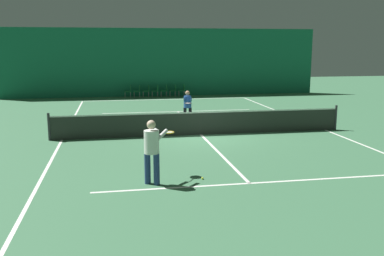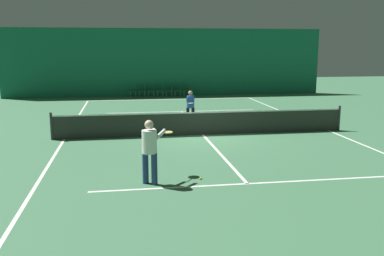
% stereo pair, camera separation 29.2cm
% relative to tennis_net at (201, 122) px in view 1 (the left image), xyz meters
% --- Properties ---
extents(ground_plane, '(60.00, 60.00, 0.00)m').
position_rel_tennis_net_xyz_m(ground_plane, '(0.00, 0.00, -0.51)').
color(ground_plane, '#3D704C').
extents(backdrop_curtain, '(23.00, 0.12, 4.81)m').
position_rel_tennis_net_xyz_m(backdrop_curtain, '(0.00, 14.10, 1.90)').
color(backdrop_curtain, '#196B4C').
rests_on(backdrop_curtain, ground).
extents(court_line_baseline_far, '(11.00, 0.10, 0.00)m').
position_rel_tennis_net_xyz_m(court_line_baseline_far, '(0.00, 11.90, -0.51)').
color(court_line_baseline_far, white).
rests_on(court_line_baseline_far, ground).
extents(court_line_service_far, '(8.25, 0.10, 0.00)m').
position_rel_tennis_net_xyz_m(court_line_service_far, '(0.00, 6.40, -0.51)').
color(court_line_service_far, white).
rests_on(court_line_service_far, ground).
extents(court_line_service_near, '(8.25, 0.10, 0.00)m').
position_rel_tennis_net_xyz_m(court_line_service_near, '(0.00, -6.40, -0.51)').
color(court_line_service_near, white).
rests_on(court_line_service_near, ground).
extents(court_line_sideline_left, '(0.10, 23.80, 0.00)m').
position_rel_tennis_net_xyz_m(court_line_sideline_left, '(-5.50, 0.00, -0.51)').
color(court_line_sideline_left, white).
rests_on(court_line_sideline_left, ground).
extents(court_line_sideline_right, '(0.10, 23.80, 0.00)m').
position_rel_tennis_net_xyz_m(court_line_sideline_right, '(5.50, 0.00, -0.51)').
color(court_line_sideline_right, white).
rests_on(court_line_sideline_right, ground).
extents(court_line_centre, '(0.10, 12.80, 0.00)m').
position_rel_tennis_net_xyz_m(court_line_centre, '(0.00, 0.00, -0.51)').
color(court_line_centre, white).
rests_on(court_line_centre, ground).
extents(tennis_net, '(12.00, 0.10, 1.07)m').
position_rel_tennis_net_xyz_m(tennis_net, '(0.00, 0.00, 0.00)').
color(tennis_net, '#2D332D').
rests_on(tennis_net, ground).
extents(player_near, '(1.05, 1.34, 1.71)m').
position_rel_tennis_net_xyz_m(player_near, '(-2.52, -5.96, 0.49)').
color(player_near, navy).
rests_on(player_near, ground).
extents(player_far, '(0.54, 1.33, 1.54)m').
position_rel_tennis_net_xyz_m(player_far, '(-0.11, 2.56, 0.39)').
color(player_far, black).
rests_on(player_far, ground).
extents(courtside_chair_0, '(0.44, 0.44, 0.84)m').
position_rel_tennis_net_xyz_m(courtside_chair_0, '(-2.42, 13.55, -0.03)').
color(courtside_chair_0, '#99999E').
rests_on(courtside_chair_0, ground).
extents(courtside_chair_1, '(0.44, 0.44, 0.84)m').
position_rel_tennis_net_xyz_m(courtside_chair_1, '(-1.78, 13.55, -0.03)').
color(courtside_chair_1, '#99999E').
rests_on(courtside_chair_1, ground).
extents(courtside_chair_2, '(0.44, 0.44, 0.84)m').
position_rel_tennis_net_xyz_m(courtside_chair_2, '(-1.14, 13.55, -0.03)').
color(courtside_chair_2, '#99999E').
rests_on(courtside_chair_2, ground).
extents(courtside_chair_3, '(0.44, 0.44, 0.84)m').
position_rel_tennis_net_xyz_m(courtside_chair_3, '(-0.50, 13.55, -0.03)').
color(courtside_chair_3, '#99999E').
rests_on(courtside_chair_3, ground).
extents(courtside_chair_4, '(0.44, 0.44, 0.84)m').
position_rel_tennis_net_xyz_m(courtside_chair_4, '(0.14, 13.55, -0.03)').
color(courtside_chair_4, '#99999E').
rests_on(courtside_chair_4, ground).
extents(courtside_chair_5, '(0.44, 0.44, 0.84)m').
position_rel_tennis_net_xyz_m(courtside_chair_5, '(0.78, 13.55, -0.03)').
color(courtside_chair_5, '#99999E').
rests_on(courtside_chair_5, ground).
extents(courtside_chair_6, '(0.44, 0.44, 0.84)m').
position_rel_tennis_net_xyz_m(courtside_chair_6, '(1.42, 13.55, -0.03)').
color(courtside_chair_6, '#99999E').
rests_on(courtside_chair_6, ground).
extents(tennis_ball, '(0.07, 0.07, 0.07)m').
position_rel_tennis_net_xyz_m(tennis_ball, '(-1.16, -5.84, -0.48)').
color(tennis_ball, '#D1DB33').
rests_on(tennis_ball, ground).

